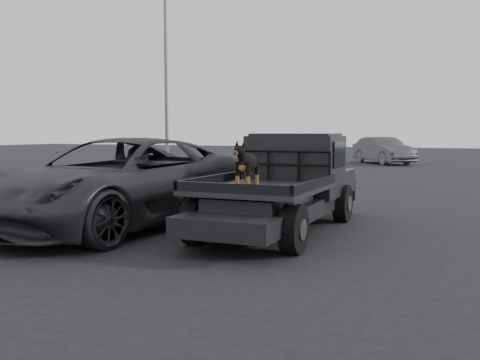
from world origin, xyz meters
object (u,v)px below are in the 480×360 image
at_px(dog, 247,166).
at_px(parked_suv, 120,182).
at_px(flatbed_ute, 280,206).
at_px(distant_car_a, 383,150).
at_px(floodlight_near, 165,22).

bearing_deg(dog, parked_suv, 165.17).
height_order(dog, parked_suv, parked_suv).
xyz_separation_m(flatbed_ute, dog, (0.01, -1.54, 0.83)).
bearing_deg(parked_suv, flatbed_ute, 19.46).
relative_size(dog, distant_car_a, 0.16).
distance_m(flatbed_ute, distant_car_a, 22.77).
relative_size(flatbed_ute, floodlight_near, 0.40).
bearing_deg(dog, flatbed_ute, 90.31).
bearing_deg(flatbed_ute, distant_car_a, 94.21).
relative_size(dog, parked_suv, 0.12).
distance_m(flatbed_ute, dog, 1.75).
height_order(flatbed_ute, floodlight_near, floodlight_near).
height_order(dog, distant_car_a, dog).
bearing_deg(flatbed_ute, parked_suv, -166.22).
xyz_separation_m(dog, parked_suv, (-3.03, 0.80, -0.43)).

